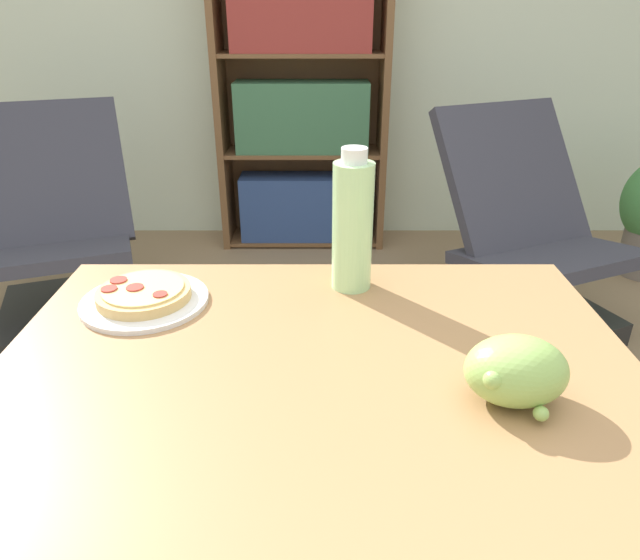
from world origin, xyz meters
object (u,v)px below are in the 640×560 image
Objects in this scene: drink_bottle at (351,225)px; bookshelf at (301,113)px; lounge_chair_far at (527,262)px; lounge_chair_near at (60,259)px; pizza_on_plate at (143,297)px; grape_bunch at (514,371)px.

bookshelf is (-0.16, 2.07, -0.15)m from drink_bottle.
drink_bottle is at bearing -149.08° from lounge_chair_far.
lounge_chair_far is at bearing -20.62° from lounge_chair_near.
pizza_on_plate is at bearing -78.05° from lounge_chair_near.
pizza_on_plate is 0.16× the size of bookshelf.
lounge_chair_near is (-1.15, 1.15, -0.59)m from drink_bottle.
grape_bunch is 2.46m from bookshelf.
drink_bottle is 1.49m from lounge_chair_far.
lounge_chair_near is (-1.36, 1.52, -0.51)m from grape_bunch.
drink_bottle reaches higher than grape_bunch.
bookshelf is at bearing 98.63° from grape_bunch.
lounge_chair_near is (-0.75, 1.23, -0.47)m from pizza_on_plate.
grape_bunch is 1.67m from lounge_chair_far.
grape_bunch is 2.10m from lounge_chair_near.
drink_bottle is at bearing -85.66° from bookshelf.
bookshelf reaches higher than lounge_chair_near.
lounge_chair_near is at bearing 155.35° from lounge_chair_far.
drink_bottle is 1.73m from lounge_chair_near.
grape_bunch is 0.43m from drink_bottle.
lounge_chair_near and lounge_chair_far have the same top height.
bookshelf is at bearing 94.34° from drink_bottle.
drink_bottle reaches higher than lounge_chair_far.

